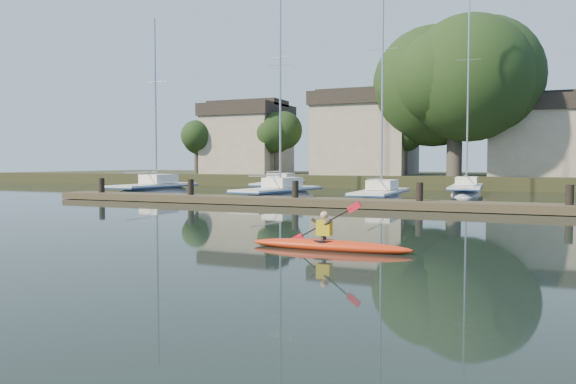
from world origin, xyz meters
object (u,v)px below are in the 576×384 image
at_px(dock, 354,203).
at_px(sailboat_6, 466,197).
at_px(sailboat_5, 279,193).
at_px(sailboat_0, 154,197).
at_px(kayak, 329,243).
at_px(sailboat_2, 380,204).
at_px(sailboat_1, 278,202).

distance_m(dock, sailboat_6, 13.71).
distance_m(dock, sailboat_5, 15.77).
bearing_deg(sailboat_0, dock, -15.66).
distance_m(kayak, sailboat_2, 17.42).
relative_size(kayak, sailboat_1, 0.29).
height_order(kayak, sailboat_2, sailboat_2).
height_order(kayak, sailboat_1, sailboat_1).
xyz_separation_m(sailboat_0, sailboat_1, (9.38, -0.92, 0.02)).
distance_m(kayak, sailboat_5, 28.13).
height_order(sailboat_5, sailboat_6, sailboat_5).
bearing_deg(sailboat_1, sailboat_6, 50.38).
bearing_deg(sailboat_6, sailboat_5, 179.75).
xyz_separation_m(sailboat_0, sailboat_6, (18.92, 7.99, 0.04)).
xyz_separation_m(sailboat_1, sailboat_2, (5.94, 0.30, 0.02)).
bearing_deg(sailboat_6, sailboat_1, -139.91).
relative_size(dock, sailboat_6, 2.25).
bearing_deg(sailboat_5, dock, -61.90).
bearing_deg(kayak, sailboat_6, 88.06).
relative_size(kayak, sailboat_0, 0.31).
bearing_deg(sailboat_0, sailboat_5, 55.41).
xyz_separation_m(dock, sailboat_5, (-9.49, 12.58, -0.40)).
relative_size(sailboat_1, sailboat_6, 0.93).
distance_m(kayak, dock, 12.95).
height_order(sailboat_0, sailboat_6, sailboat_6).
height_order(sailboat_1, sailboat_6, sailboat_6).
xyz_separation_m(kayak, sailboat_5, (-12.57, 25.16, -0.36)).
bearing_deg(sailboat_5, kayak, -72.40).
bearing_deg(sailboat_6, kayak, -94.30).
bearing_deg(sailboat_0, kayak, -40.97).
bearing_deg(kayak, sailboat_5, 116.01).
bearing_deg(sailboat_0, sailboat_1, -2.35).
xyz_separation_m(kayak, sailboat_6, (0.63, 25.77, -0.33)).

